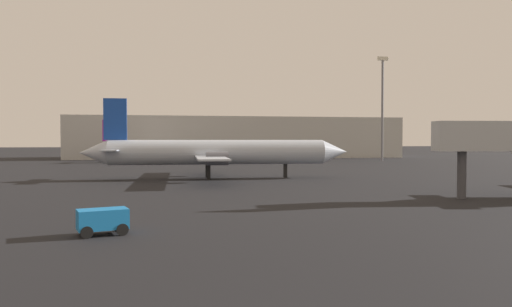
# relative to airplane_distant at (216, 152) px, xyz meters

# --- Properties ---
(airplane_distant) EXTENTS (32.59, 24.88, 9.58)m
(airplane_distant) POSITION_rel_airplane_distant_xyz_m (0.00, 0.00, 0.00)
(airplane_distant) COLOR #B2BCCC
(airplane_distant) RESTS_ON ground_plane
(airplane_far_right) EXTENTS (27.96, 20.20, 8.77)m
(airplane_far_right) POSITION_rel_airplane_distant_xyz_m (-7.70, 44.75, -0.26)
(airplane_far_right) COLOR silver
(airplane_far_right) RESTS_ON ground_plane
(baggage_cart) EXTENTS (2.67, 1.95, 1.30)m
(baggage_cart) POSITION_rel_airplane_distant_xyz_m (-9.17, -33.40, -2.44)
(baggage_cart) COLOR #1972BF
(baggage_cart) RESTS_ON ground_plane
(light_mast_right) EXTENTS (2.40, 0.50, 23.06)m
(light_mast_right) POSITION_rel_airplane_distant_xyz_m (41.33, 41.67, 9.63)
(light_mast_right) COLOR slate
(light_mast_right) RESTS_ON ground_plane
(terminal_building) EXTENTS (84.25, 21.67, 10.44)m
(terminal_building) POSITION_rel_airplane_distant_xyz_m (12.54, 68.61, 2.02)
(terminal_building) COLOR #B7B7B2
(terminal_building) RESTS_ON ground_plane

